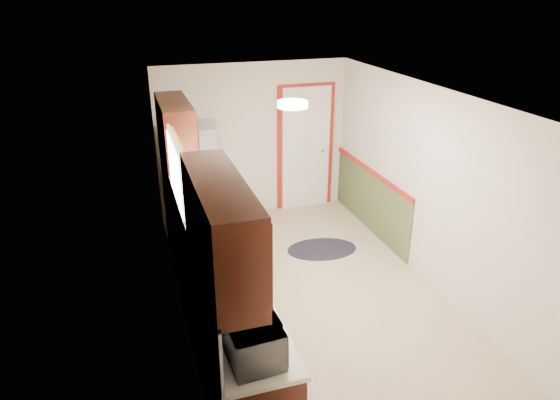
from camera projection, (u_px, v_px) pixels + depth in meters
room_shell at (311, 201)px, 5.60m from camera, size 3.20×5.20×2.52m
kitchen_run at (209, 261)px, 5.16m from camera, size 0.63×4.00×2.20m
back_wall_trim at (319, 159)px, 7.93m from camera, size 1.12×2.30×2.08m
ceiling_fixture at (293, 104)px, 4.88m from camera, size 0.30×0.30×0.06m
microwave at (252, 333)px, 3.59m from camera, size 0.34×0.58×0.38m
refrigerator at (195, 180)px, 7.26m from camera, size 0.76×0.74×1.65m
rug at (322, 249)px, 7.04m from camera, size 1.06×0.75×0.01m
cooktop at (189, 189)px, 6.59m from camera, size 0.48×0.58×0.02m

